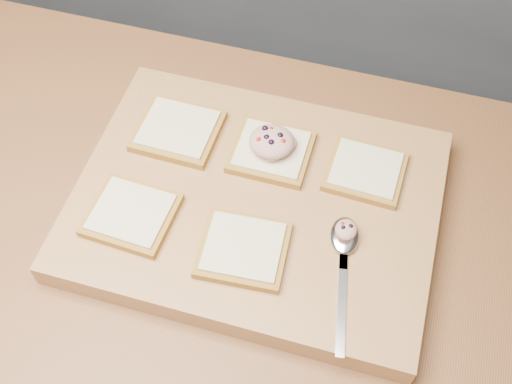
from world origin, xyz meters
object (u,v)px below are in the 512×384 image
at_px(cutting_board, 256,204).
at_px(spoon, 344,245).
at_px(tuna_salad_dollop, 272,141).
at_px(bread_far_center, 271,151).

bearing_deg(cutting_board, spoon, -18.69).
distance_m(cutting_board, spoon, 0.15).
bearing_deg(spoon, tuna_salad_dollop, 137.42).
bearing_deg(spoon, cutting_board, 161.31).
xyz_separation_m(bread_far_center, tuna_salad_dollop, (0.00, -0.00, 0.02)).
bearing_deg(cutting_board, tuna_salad_dollop, 89.22).
distance_m(bread_far_center, spoon, 0.19).
bearing_deg(bread_far_center, tuna_salad_dollop, -65.93).
bearing_deg(bread_far_center, spoon, -42.65).
height_order(tuna_salad_dollop, spoon, tuna_salad_dollop).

